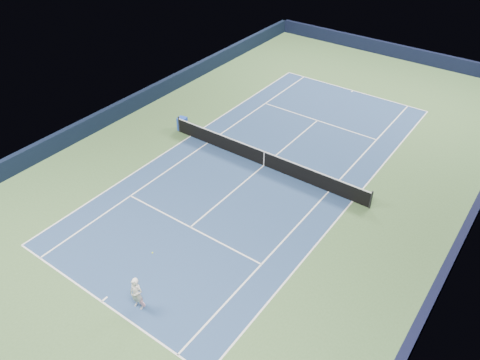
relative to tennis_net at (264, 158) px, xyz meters
The scene contains 19 objects.
ground 0.50m from the tennis_net, ahead, with size 40.00×40.00×0.00m, color #3D5E33.
wall_far 19.83m from the tennis_net, 90.00° to the left, with size 22.00×0.35×1.10m, color black.
wall_right 10.83m from the tennis_net, ahead, with size 0.35×40.00×1.10m, color black.
wall_left 10.83m from the tennis_net, behind, with size 0.35×40.00×1.10m, color black.
court_surface 0.50m from the tennis_net, ahead, with size 10.97×23.77×0.01m, color navy.
baseline_far 11.90m from the tennis_net, 90.00° to the left, with size 10.97×0.08×0.00m, color white.
baseline_near 11.90m from the tennis_net, 90.00° to the right, with size 10.97×0.08×0.00m, color white.
sideline_doubles_right 5.51m from the tennis_net, ahead, with size 0.08×23.77×0.00m, color white.
sideline_doubles_left 5.51m from the tennis_net, behind, with size 0.08×23.77×0.00m, color white.
sideline_singles_right 4.14m from the tennis_net, ahead, with size 0.08×23.77×0.00m, color white.
sideline_singles_left 4.14m from the tennis_net, behind, with size 0.08×23.77×0.00m, color white.
service_line_far 6.42m from the tennis_net, 90.00° to the left, with size 8.23×0.08×0.00m, color white.
service_line_near 6.42m from the tennis_net, 90.00° to the right, with size 8.23×0.08×0.00m, color white.
center_service_line 0.50m from the tennis_net, ahead, with size 0.08×12.80×0.00m, color white.
center_mark_far 11.75m from the tennis_net, 90.00° to the left, with size 0.08×0.30×0.00m, color white.
center_mark_near 11.75m from the tennis_net, 90.00° to the right, with size 0.08×0.30×0.00m, color white.
tennis_net is the anchor object (origin of this frame).
sponsor_cube 6.40m from the tennis_net, behind, with size 0.61×0.57×0.87m.
tennis_player 11.26m from the tennis_net, 82.74° to the right, with size 0.77×1.26×2.31m.
Camera 1 is at (11.70, -18.50, 15.26)m, focal length 35.00 mm.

